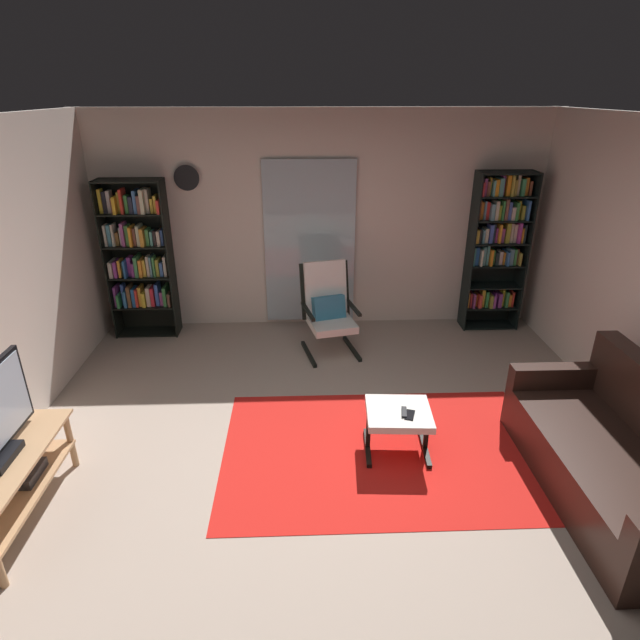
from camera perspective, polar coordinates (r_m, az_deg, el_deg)
ground_plane at (r=4.32m, az=1.58°, el=-15.93°), size 7.02×7.02×0.00m
wall_back at (r=6.38m, az=0.02°, el=10.69°), size 5.60×0.06×2.60m
glass_door_panel at (r=6.37m, az=-1.14°, el=8.35°), size 1.10×0.01×2.00m
area_rug at (r=4.51m, az=7.03°, el=-14.09°), size 2.68×1.75×0.01m
tv_stand at (r=4.29m, az=-31.20°, el=-14.71°), size 0.50×1.21×0.51m
bookshelf_near_tv at (r=6.47m, az=-19.32°, el=6.68°), size 0.74×0.30×1.87m
bookshelf_near_sofa at (r=6.64m, az=18.89°, el=8.00°), size 0.68×0.30×1.93m
leather_sofa at (r=4.47m, az=30.45°, el=-13.21°), size 0.89×1.89×0.90m
lounge_armchair at (r=5.84m, az=0.92°, el=1.51°), size 0.69×0.76×1.02m
ottoman at (r=4.34m, az=8.63°, el=-10.57°), size 0.55×0.51×0.40m
tv_remote at (r=4.27m, az=9.25°, el=-9.99°), size 0.06×0.15×0.02m
cell_phone at (r=4.26m, az=9.87°, el=-10.26°), size 0.11×0.15×0.01m
wall_clock at (r=6.33m, az=-14.48°, el=14.93°), size 0.29×0.03×0.29m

